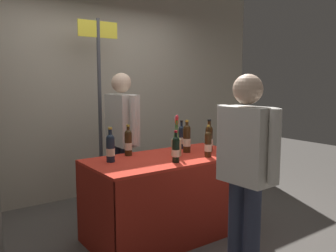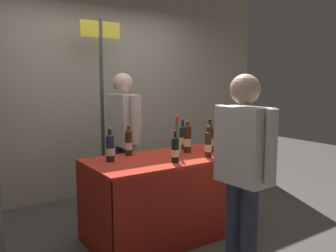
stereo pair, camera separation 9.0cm
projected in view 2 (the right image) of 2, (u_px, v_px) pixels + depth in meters
ground_plane at (168, 234)px, 3.48m from camera, size 12.00×12.00×0.00m
back_partition at (98, 77)px, 4.66m from camera, size 5.49×0.12×3.12m
tasting_table at (168, 181)px, 3.41m from camera, size 1.56×0.78×0.79m
featured_wine_bottle at (175, 149)px, 3.14m from camera, size 0.07×0.07×0.29m
display_bottle_0 at (183, 137)px, 3.77m from camera, size 0.07×0.07×0.31m
display_bottle_1 at (187, 138)px, 3.58m from camera, size 0.08×0.08×0.33m
display_bottle_2 at (210, 138)px, 3.61m from camera, size 0.08×0.08×0.34m
display_bottle_3 at (208, 144)px, 3.35m from camera, size 0.07×0.07×0.31m
display_bottle_4 at (110, 147)px, 3.17m from camera, size 0.08×0.08×0.32m
display_bottle_5 at (129, 142)px, 3.43m from camera, size 0.07×0.07×0.31m
wine_glass_near_vendor at (228, 143)px, 3.59m from camera, size 0.08×0.08×0.13m
flower_vase at (177, 143)px, 3.41m from camera, size 0.10×0.10×0.41m
vendor_presenter at (124, 130)px, 3.94m from camera, size 0.23×0.63×1.60m
taster_foreground_right at (243, 163)px, 2.52m from camera, size 0.23×0.55×1.56m
booth_signpost at (102, 92)px, 4.22m from camera, size 0.49×0.04×2.24m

